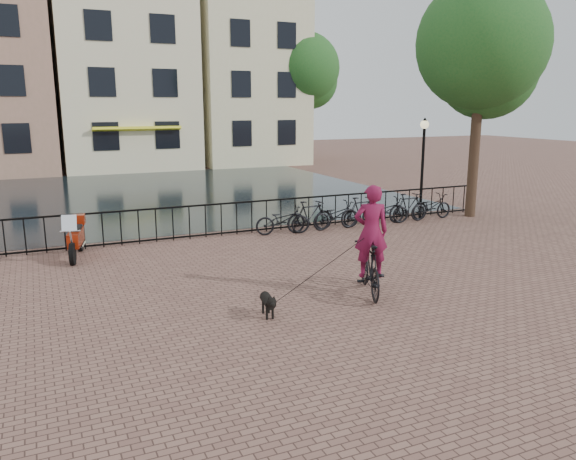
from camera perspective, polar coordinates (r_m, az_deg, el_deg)
name	(u,v)px	position (r m, az deg, el deg)	size (l,w,h in m)	color
ground	(355,327)	(10.47, 6.86, -9.73)	(100.00, 100.00, 0.00)	brown
canal_water	(160,193)	(26.35, -12.90, 3.65)	(20.00, 20.00, 0.00)	black
railing	(221,220)	(17.37, -6.79, 1.05)	(20.00, 0.05, 1.02)	black
canal_house_mid	(122,74)	(38.70, -16.52, 14.98)	(8.00, 9.50, 11.80)	beige
canal_house_right	(240,65)	(40.68, -4.90, 16.36)	(7.00, 9.00, 13.30)	beige
tree_near_right	(482,44)	(21.20, 19.11, 17.40)	(4.48, 4.48, 8.24)	black
tree_far_right	(304,68)	(39.24, 1.65, 16.10)	(4.76, 4.76, 8.76)	black
lamp_post	(423,152)	(20.11, 13.57, 7.75)	(0.30, 0.30, 3.45)	black
cyclist	(371,246)	(11.94, 8.39, -1.66)	(1.26, 2.08, 2.75)	black
dog	(268,304)	(10.80, -2.07, -7.49)	(0.36, 0.77, 0.50)	black
motorcycle	(75,233)	(15.74, -20.79, -0.30)	(0.82, 1.92, 1.33)	#96210A
parked_bike_0	(283,220)	(17.45, -0.54, 1.01)	(0.60, 1.72, 0.90)	black
parked_bike_1	(310,216)	(17.84, 2.25, 1.41)	(0.47, 1.66, 1.00)	black
parked_bike_2	(336,215)	(18.28, 4.92, 1.50)	(0.60, 1.72, 0.90)	black
parked_bike_3	(361,212)	(18.75, 7.46, 1.87)	(0.47, 1.66, 1.00)	black
parked_bike_4	(385,211)	(19.27, 9.87, 1.93)	(0.60, 1.72, 0.90)	black
parked_bike_5	(409,207)	(19.80, 12.16, 2.26)	(0.47, 1.66, 1.00)	black
parked_bike_6	(431,207)	(20.38, 14.31, 2.30)	(0.60, 1.72, 0.90)	black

